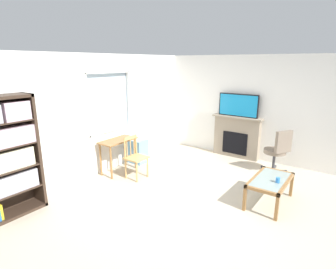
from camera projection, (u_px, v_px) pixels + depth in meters
ground at (195, 199)px, 4.95m from camera, size 6.44×5.82×0.02m
wall_back_with_window at (102, 116)px, 5.97m from camera, size 5.44×0.15×2.59m
wall_right at (253, 108)px, 6.79m from camera, size 0.12×5.02×2.59m
bookshelf at (7, 152)px, 4.22m from camera, size 0.90×0.38×1.94m
desk_under_window at (118, 146)px, 6.04m from camera, size 0.85×0.43×0.75m
wooden_chair at (135, 157)px, 5.77m from camera, size 0.43×0.41×0.90m
plastic_drawer_unit at (138, 151)px, 6.70m from camera, size 0.35×0.40×0.58m
fireplace at (236, 137)px, 7.04m from camera, size 0.26×1.29×1.08m
tv at (238, 105)px, 6.82m from camera, size 0.06×1.02×0.57m
office_chair at (278, 149)px, 5.99m from camera, size 0.61×0.62×1.00m
coffee_table at (270, 182)px, 4.72m from camera, size 1.05×0.57×0.46m
sippy_cup at (278, 180)px, 4.55m from camera, size 0.07×0.07×0.09m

